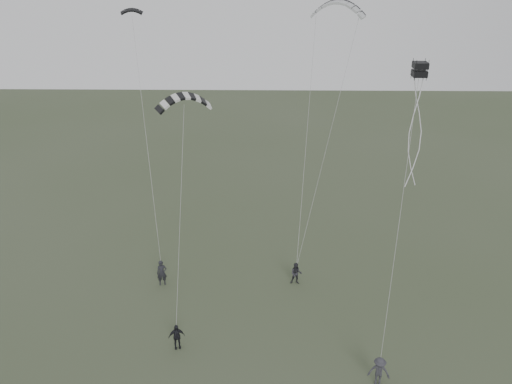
{
  "coord_description": "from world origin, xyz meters",
  "views": [
    {
      "loc": [
        1.64,
        -23.93,
        20.31
      ],
      "look_at": [
        1.09,
        5.48,
        7.36
      ],
      "focal_mm": 35.0,
      "sensor_mm": 36.0,
      "label": 1
    }
  ],
  "objects_px": {
    "flyer_left": "(162,273)",
    "flyer_right": "(296,274)",
    "kite_pale_large": "(338,2)",
    "kite_striped": "(184,96)",
    "flyer_far": "(379,372)",
    "kite_dark_small": "(131,10)",
    "flyer_center": "(177,337)",
    "kite_box": "(420,69)"
  },
  "relations": [
    {
      "from": "kite_pale_large",
      "to": "flyer_center",
      "type": "bearing_deg",
      "value": -102.24
    },
    {
      "from": "flyer_left",
      "to": "flyer_far",
      "type": "xyz_separation_m",
      "value": [
        13.35,
        -9.21,
        -0.05
      ]
    },
    {
      "from": "flyer_left",
      "to": "kite_dark_small",
      "type": "distance_m",
      "value": 18.21
    },
    {
      "from": "flyer_right",
      "to": "flyer_far",
      "type": "xyz_separation_m",
      "value": [
        3.87,
        -9.49,
        0.07
      ]
    },
    {
      "from": "kite_pale_large",
      "to": "kite_dark_small",
      "type": "bearing_deg",
      "value": -145.86
    },
    {
      "from": "flyer_right",
      "to": "kite_dark_small",
      "type": "relative_size",
      "value": 1.14
    },
    {
      "from": "flyer_center",
      "to": "kite_box",
      "type": "relative_size",
      "value": 2.14
    },
    {
      "from": "flyer_far",
      "to": "kite_striped",
      "type": "height_order",
      "value": "kite_striped"
    },
    {
      "from": "flyer_right",
      "to": "flyer_center",
      "type": "height_order",
      "value": "flyer_right"
    },
    {
      "from": "flyer_far",
      "to": "kite_dark_small",
      "type": "bearing_deg",
      "value": 145.66
    },
    {
      "from": "kite_striped",
      "to": "flyer_center",
      "type": "bearing_deg",
      "value": -114.99
    },
    {
      "from": "flyer_left",
      "to": "kite_striped",
      "type": "distance_m",
      "value": 12.73
    },
    {
      "from": "flyer_left",
      "to": "flyer_center",
      "type": "height_order",
      "value": "flyer_left"
    },
    {
      "from": "flyer_far",
      "to": "kite_dark_small",
      "type": "relative_size",
      "value": 1.24
    },
    {
      "from": "kite_striped",
      "to": "kite_box",
      "type": "relative_size",
      "value": 4.47
    },
    {
      "from": "flyer_left",
      "to": "kite_striped",
      "type": "relative_size",
      "value": 0.56
    },
    {
      "from": "flyer_left",
      "to": "flyer_right",
      "type": "bearing_deg",
      "value": -13.38
    },
    {
      "from": "kite_striped",
      "to": "flyer_far",
      "type": "bearing_deg",
      "value": -64.03
    },
    {
      "from": "flyer_center",
      "to": "flyer_far",
      "type": "height_order",
      "value": "flyer_far"
    },
    {
      "from": "kite_dark_small",
      "to": "kite_striped",
      "type": "relative_size",
      "value": 0.42
    },
    {
      "from": "flyer_far",
      "to": "flyer_right",
      "type": "bearing_deg",
      "value": 122.83
    },
    {
      "from": "flyer_far",
      "to": "kite_striped",
      "type": "bearing_deg",
      "value": 150.4
    },
    {
      "from": "flyer_right",
      "to": "flyer_center",
      "type": "distance_m",
      "value": 10.02
    },
    {
      "from": "flyer_center",
      "to": "flyer_far",
      "type": "relative_size",
      "value": 0.91
    },
    {
      "from": "flyer_right",
      "to": "flyer_center",
      "type": "xyz_separation_m",
      "value": [
        -7.37,
        -6.79,
        -0.01
      ]
    },
    {
      "from": "flyer_right",
      "to": "kite_pale_large",
      "type": "relative_size",
      "value": 0.4
    },
    {
      "from": "kite_box",
      "to": "kite_dark_small",
      "type": "bearing_deg",
      "value": 154.94
    },
    {
      "from": "flyer_right",
      "to": "kite_box",
      "type": "bearing_deg",
      "value": -22.55
    },
    {
      "from": "kite_striped",
      "to": "flyer_right",
      "type": "bearing_deg",
      "value": -23.03
    },
    {
      "from": "kite_striped",
      "to": "flyer_left",
      "type": "bearing_deg",
      "value": 160.87
    },
    {
      "from": "flyer_far",
      "to": "kite_dark_small",
      "type": "height_order",
      "value": "kite_dark_small"
    },
    {
      "from": "kite_box",
      "to": "flyer_far",
      "type": "bearing_deg",
      "value": -105.82
    },
    {
      "from": "flyer_right",
      "to": "kite_pale_large",
      "type": "height_order",
      "value": "kite_pale_large"
    },
    {
      "from": "kite_dark_small",
      "to": "kite_pale_large",
      "type": "height_order",
      "value": "kite_pale_large"
    },
    {
      "from": "kite_striped",
      "to": "kite_box",
      "type": "xyz_separation_m",
      "value": [
        13.16,
        -2.85,
        2.13
      ]
    },
    {
      "from": "flyer_far",
      "to": "kite_pale_large",
      "type": "height_order",
      "value": "kite_pale_large"
    },
    {
      "from": "flyer_far",
      "to": "kite_pale_large",
      "type": "relative_size",
      "value": 0.44
    },
    {
      "from": "kite_dark_small",
      "to": "flyer_left",
      "type": "bearing_deg",
      "value": -81.03
    },
    {
      "from": "kite_pale_large",
      "to": "kite_box",
      "type": "height_order",
      "value": "kite_pale_large"
    },
    {
      "from": "flyer_center",
      "to": "kite_striped",
      "type": "bearing_deg",
      "value": 71.76
    },
    {
      "from": "flyer_center",
      "to": "kite_pale_large",
      "type": "bearing_deg",
      "value": 39.98
    },
    {
      "from": "flyer_center",
      "to": "kite_dark_small",
      "type": "xyz_separation_m",
      "value": [
        -4.05,
        12.58,
        17.19
      ]
    }
  ]
}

